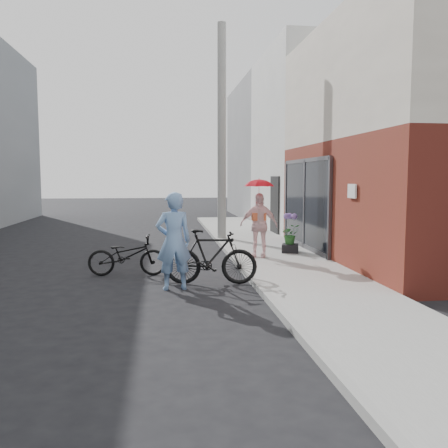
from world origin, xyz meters
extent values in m
plane|color=black|center=(0.00, 0.00, 0.00)|extent=(80.00, 80.00, 0.00)
cube|color=#999993|center=(2.10, 2.00, 0.06)|extent=(2.20, 24.00, 0.12)
cube|color=#9E9E99|center=(0.94, 2.00, 0.06)|extent=(0.12, 24.00, 0.12)
cube|color=black|center=(3.16, 3.50, 1.36)|extent=(0.06, 3.80, 2.40)
cube|color=white|center=(3.16, 0.20, 1.82)|extent=(0.04, 0.40, 0.30)
cube|color=silver|center=(7.20, 9.00, 3.50)|extent=(8.00, 6.00, 7.00)
cube|color=slate|center=(7.20, 16.00, 3.50)|extent=(8.00, 8.00, 7.00)
cylinder|color=#9E9E99|center=(1.10, 6.00, 3.50)|extent=(0.28, 0.28, 7.00)
imported|color=#779FD3|center=(-0.63, -0.58, 0.92)|extent=(0.73, 0.53, 1.84)
imported|color=black|center=(-1.60, 0.82, 0.44)|extent=(1.72, 0.71, 0.88)
imported|color=black|center=(0.11, -0.23, 0.55)|extent=(1.87, 0.76, 1.09)
imported|color=#FFD5D6|center=(1.55, 2.16, 0.92)|extent=(1.01, 0.68, 1.60)
imported|color=red|center=(1.55, 2.16, 2.03)|extent=(0.71, 0.71, 0.62)
cube|color=black|center=(2.53, 2.72, 0.23)|extent=(0.53, 0.53, 0.22)
imported|color=#296227|center=(2.53, 2.72, 0.61)|extent=(0.48, 0.41, 0.53)
camera|label=1|loc=(-0.83, -9.42, 2.11)|focal=38.00mm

